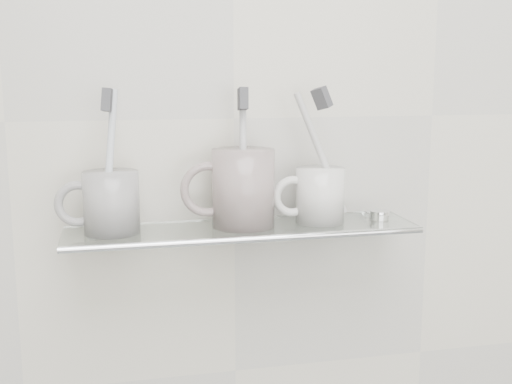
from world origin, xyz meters
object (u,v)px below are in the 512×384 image
object	(u,v)px
shelf_glass	(243,229)
mug_left	(111,202)
mug_center	(243,188)
mug_right	(320,195)

from	to	relation	value
shelf_glass	mug_left	distance (m)	0.19
shelf_glass	mug_center	xyz separation A→B (m)	(0.00, 0.00, 0.06)
shelf_glass	mug_center	distance (m)	0.06
shelf_glass	mug_right	distance (m)	0.12
mug_left	mug_center	size ratio (longest dim) A/B	0.77
shelf_glass	mug_center	size ratio (longest dim) A/B	4.52
shelf_glass	mug_right	bearing A→B (deg)	2.45
mug_left	mug_center	distance (m)	0.18
shelf_glass	mug_left	bearing A→B (deg)	178.42
mug_left	mug_center	bearing A→B (deg)	-0.09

